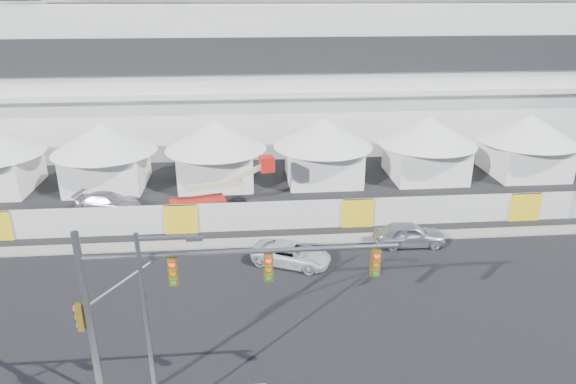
{
  "coord_description": "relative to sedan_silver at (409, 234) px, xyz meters",
  "views": [
    {
      "loc": [
        -1.59,
        -17.33,
        15.31
      ],
      "look_at": [
        0.8,
        10.0,
        4.47
      ],
      "focal_mm": 32.0,
      "sensor_mm": 36.0,
      "label": 1
    }
  ],
  "objects": [
    {
      "name": "ground",
      "position": [
        -8.71,
        -11.35,
        -0.77
      ],
      "size": [
        160.0,
        160.0,
        0.0
      ],
      "primitive_type": "plane",
      "color": "black",
      "rests_on": "ground"
    },
    {
      "name": "far_curb",
      "position": [
        11.29,
        1.15,
        -0.71
      ],
      "size": [
        80.0,
        1.2,
        0.12
      ],
      "primitive_type": "cube",
      "color": "gray",
      "rests_on": "ground"
    },
    {
      "name": "stadium",
      "position": [
        0.0,
        30.15,
        8.68
      ],
      "size": [
        80.0,
        24.8,
        21.98
      ],
      "color": "silver",
      "rests_on": "ground"
    },
    {
      "name": "tent_row",
      "position": [
        -8.21,
        12.65,
        2.38
      ],
      "size": [
        53.4,
        8.4,
        5.4
      ],
      "color": "white",
      "rests_on": "ground"
    },
    {
      "name": "hoarding_fence",
      "position": [
        -2.71,
        3.15,
        0.23
      ],
      "size": [
        70.0,
        0.25,
        2.0
      ],
      "primitive_type": "cube",
      "color": "silver",
      "rests_on": "ground"
    },
    {
      "name": "sedan_silver",
      "position": [
        0.0,
        0.0,
        0.0
      ],
      "size": [
        1.93,
        4.56,
        1.54
      ],
      "primitive_type": "imported",
      "rotation": [
        0.0,
        0.0,
        1.55
      ],
      "color": "#B9BABE",
      "rests_on": "ground"
    },
    {
      "name": "pickup_curb",
      "position": [
        -7.73,
        -1.74,
        -0.12
      ],
      "size": [
        3.79,
        5.17,
        1.31
      ],
      "primitive_type": "imported",
      "rotation": [
        0.0,
        0.0,
        1.18
      ],
      "color": "silver",
      "rests_on": "ground"
    },
    {
      "name": "lot_car_c",
      "position": [
        -20.5,
        7.29,
        -0.07
      ],
      "size": [
        3.04,
        5.12,
        1.39
      ],
      "primitive_type": "imported",
      "rotation": [
        0.0,
        0.0,
        1.33
      ],
      "color": "#BDBCC2",
      "rests_on": "ground"
    },
    {
      "name": "traffic_mast",
      "position": [
        -13.62,
        -13.11,
        3.77
      ],
      "size": [
        11.23,
        0.76,
        7.83
      ],
      "color": "gray",
      "rests_on": "median_island"
    },
    {
      "name": "streetlight_median",
      "position": [
        -13.66,
        -13.53,
        3.92
      ],
      "size": [
        2.19,
        0.22,
        7.9
      ],
      "color": "slate",
      "rests_on": "median_island"
    },
    {
      "name": "boom_lift",
      "position": [
        -13.07,
        5.89,
        0.29
      ],
      "size": [
        7.95,
        2.63,
        3.93
      ],
      "rotation": [
        0.0,
        0.0,
        0.24
      ],
      "color": "red",
      "rests_on": "ground"
    }
  ]
}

